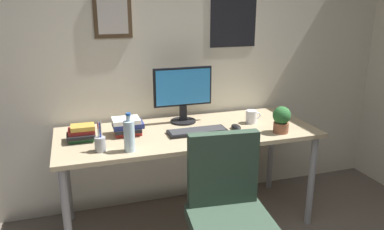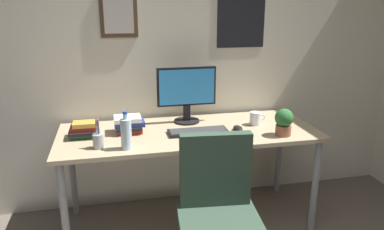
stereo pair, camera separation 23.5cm
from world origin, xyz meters
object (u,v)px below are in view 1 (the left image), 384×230
at_px(potted_plant, 281,119).
at_px(coffee_mug_near, 252,117).
at_px(monitor, 183,92).
at_px(office_chair, 228,209).
at_px(pen_cup, 100,143).
at_px(keyboard, 197,131).
at_px(computer_mouse, 236,127).
at_px(book_stack_left, 82,133).
at_px(book_stack_right, 127,126).
at_px(water_bottle, 129,135).

bearing_deg(potted_plant, coffee_mug_near, 110.93).
height_order(monitor, coffee_mug_near, monitor).
bearing_deg(office_chair, potted_plant, 39.05).
relative_size(monitor, pen_cup, 2.30).
distance_m(keyboard, potted_plant, 0.61).
bearing_deg(computer_mouse, book_stack_left, 174.49).
bearing_deg(keyboard, coffee_mug_near, 11.37).
bearing_deg(monitor, keyboard, -85.03).
relative_size(potted_plant, book_stack_left, 1.04).
bearing_deg(coffee_mug_near, monitor, 159.72).
xyz_separation_m(monitor, book_stack_left, (-0.78, -0.19, -0.19)).
relative_size(keyboard, pen_cup, 2.15).
xyz_separation_m(keyboard, computer_mouse, (0.30, -0.01, 0.01)).
xyz_separation_m(computer_mouse, coffee_mug_near, (0.18, 0.11, 0.03)).
distance_m(potted_plant, pen_cup, 1.28).
relative_size(coffee_mug_near, pen_cup, 0.62).
relative_size(coffee_mug_near, book_stack_right, 0.58).
bearing_deg(water_bottle, monitor, 43.92).
xyz_separation_m(keyboard, water_bottle, (-0.52, -0.19, 0.09)).
bearing_deg(coffee_mug_near, book_stack_right, 178.51).
xyz_separation_m(keyboard, potted_plant, (0.58, -0.17, 0.09)).
relative_size(coffee_mug_near, book_stack_left, 0.66).
height_order(keyboard, book_stack_right, book_stack_right).
bearing_deg(keyboard, monitor, 94.97).
relative_size(office_chair, book_stack_right, 4.41).
bearing_deg(water_bottle, office_chair, -44.85).
bearing_deg(office_chair, keyboard, 86.90).
height_order(office_chair, book_stack_right, office_chair).
height_order(office_chair, keyboard, office_chair).
relative_size(computer_mouse, book_stack_right, 0.51).
relative_size(book_stack_left, book_stack_right, 0.87).
distance_m(office_chair, coffee_mug_near, 0.97).
bearing_deg(book_stack_right, keyboard, -14.05).
bearing_deg(book_stack_right, water_bottle, -95.94).
bearing_deg(coffee_mug_near, office_chair, -123.85).
xyz_separation_m(coffee_mug_near, pen_cup, (-1.17, -0.24, 0.00)).
distance_m(potted_plant, book_stack_right, 1.11).
bearing_deg(potted_plant, pen_cup, 178.67).
bearing_deg(monitor, coffee_mug_near, -20.28).
bearing_deg(pen_cup, coffee_mug_near, 11.43).
distance_m(coffee_mug_near, book_stack_right, 0.96).
xyz_separation_m(book_stack_left, book_stack_right, (0.32, 0.03, 0.01)).
bearing_deg(potted_plant, office_chair, -140.95).
distance_m(office_chair, monitor, 1.06).
relative_size(monitor, keyboard, 1.07).
bearing_deg(office_chair, pen_cup, 141.19).
distance_m(keyboard, coffee_mug_near, 0.49).
bearing_deg(keyboard, potted_plant, -16.40).
height_order(potted_plant, book_stack_right, potted_plant).
relative_size(keyboard, potted_plant, 2.21).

